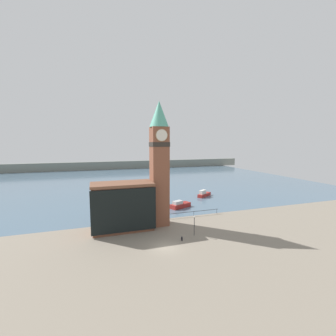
% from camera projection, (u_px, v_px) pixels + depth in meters
% --- Properties ---
extents(ground_plane, '(160.00, 160.00, 0.00)m').
position_uv_depth(ground_plane, '(165.00, 247.00, 36.26)').
color(ground_plane, gray).
extents(water, '(160.00, 120.00, 0.00)m').
position_uv_depth(water, '(119.00, 179.00, 105.37)').
color(water, slate).
rests_on(water, ground_plane).
extents(far_shoreline, '(180.00, 3.00, 5.00)m').
position_uv_depth(far_shoreline, '(112.00, 165.00, 142.86)').
color(far_shoreline, gray).
rests_on(far_shoreline, water).
extents(pier_railing, '(12.59, 0.08, 1.09)m').
position_uv_depth(pier_railing, '(194.00, 212.00, 51.73)').
color(pier_railing, '#232328').
rests_on(pier_railing, ground_plane).
extents(clock_tower, '(3.83, 3.83, 25.00)m').
position_uv_depth(clock_tower, '(159.00, 161.00, 45.13)').
color(clock_tower, brown).
rests_on(clock_tower, ground_plane).
extents(pier_building, '(11.79, 5.93, 9.23)m').
position_uv_depth(pier_building, '(123.00, 206.00, 43.37)').
color(pier_building, brown).
rests_on(pier_building, ground_plane).
extents(boat_near, '(6.03, 4.10, 1.94)m').
position_uv_depth(boat_near, '(180.00, 205.00, 58.40)').
color(boat_near, maroon).
rests_on(boat_near, water).
extents(boat_far, '(5.70, 4.49, 2.15)m').
position_uv_depth(boat_far, '(204.00, 194.00, 70.50)').
color(boat_far, maroon).
rests_on(boat_far, water).
extents(mooring_bollard_near, '(0.32, 0.32, 0.73)m').
position_uv_depth(mooring_bollard_near, '(182.00, 238.00, 38.80)').
color(mooring_bollard_near, black).
rests_on(mooring_bollard_near, ground_plane).
extents(lamp_post, '(0.32, 0.32, 3.69)m').
position_uv_depth(lamp_post, '(194.00, 222.00, 40.66)').
color(lamp_post, black).
rests_on(lamp_post, ground_plane).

